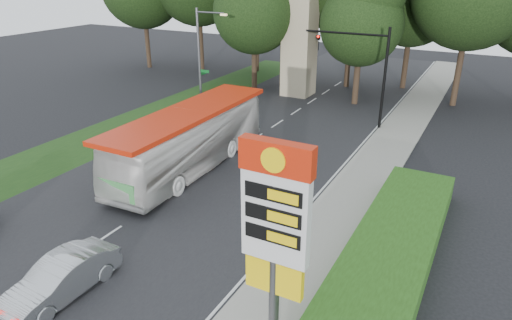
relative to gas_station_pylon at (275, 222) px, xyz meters
The scene contains 12 objects.
ground 10.41m from the gas_station_pylon, 167.77° to the right, with size 120.00×120.00×0.00m, color black.
road_surface 14.30m from the gas_station_pylon, 132.60° to the left, with size 14.00×80.00×0.02m, color black.
sidewalk_right 10.95m from the gas_station_pylon, 94.00° to the left, with size 3.00×80.00×0.12m, color gray.
grass_verge_left 25.01m from the gas_station_pylon, 139.44° to the left, with size 5.00×50.00×0.02m, color #193814.
hedge 7.49m from the gas_station_pylon, 69.05° to the left, with size 3.00×14.00×1.20m, color #224612.
gas_station_pylon is the anchor object (origin of this frame).
traffic_signal_mast 22.29m from the gas_station_pylon, 99.09° to the left, with size 6.10×0.35×7.20m.
streetlight_signs 25.74m from the gas_station_pylon, 128.96° to the left, with size 2.75×0.98×8.00m.
monument 30.17m from the gas_station_pylon, 111.80° to the left, with size 3.00×3.00×10.05m.
tree_monument_right 28.32m from the gas_station_pylon, 101.71° to the left, with size 6.72×6.72×13.20m.
transit_bus 14.53m from the gas_station_pylon, 135.77° to the left, with size 2.93×12.50×3.48m, color silver.
sedan_silver 8.68m from the gas_station_pylon, 169.00° to the right, with size 1.55×4.45×1.47m, color #ABAFB3.
Camera 1 is at (13.89, -7.93, 11.05)m, focal length 32.00 mm.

